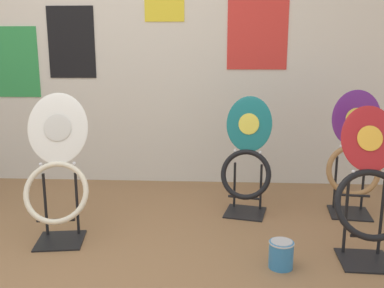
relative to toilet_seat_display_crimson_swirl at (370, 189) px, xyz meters
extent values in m
cube|color=silver|center=(-1.68, 1.46, 0.88)|extent=(8.00, 0.06, 2.60)
cube|color=red|center=(-0.51, 1.42, 0.91)|extent=(0.50, 0.01, 0.65)
cube|color=black|center=(-2.10, 1.42, 0.81)|extent=(0.41, 0.01, 0.60)
cube|color=#2D8E47|center=(-2.65, 1.42, 0.64)|extent=(0.50, 0.01, 0.61)
cube|color=black|center=(0.00, -0.03, -0.42)|extent=(0.29, 0.29, 0.01)
cylinder|color=black|center=(-0.09, 0.07, -0.19)|extent=(0.02, 0.02, 0.44)
cylinder|color=black|center=(0.10, 0.06, -0.19)|extent=(0.02, 0.02, 0.44)
cylinder|color=black|center=(-0.01, -0.10, -0.23)|extent=(0.22, 0.03, 0.02)
torus|color=black|center=(0.00, -0.05, -0.07)|extent=(0.40, 0.23, 0.37)
ellipsoid|color=#AD1E23|center=(0.00, 0.09, 0.26)|extent=(0.31, 0.15, 0.36)
ellipsoid|color=yellow|center=(0.00, 0.08, 0.27)|extent=(0.14, 0.06, 0.14)
sphere|color=silver|center=(-0.08, 0.04, 0.08)|extent=(0.02, 0.02, 0.02)
cube|color=black|center=(-0.63, 0.67, -0.42)|extent=(0.33, 0.33, 0.01)
cylinder|color=black|center=(-0.70, 0.78, -0.24)|extent=(0.02, 0.02, 0.34)
cylinder|color=black|center=(-0.51, 0.74, -0.24)|extent=(0.02, 0.02, 0.34)
cylinder|color=black|center=(-0.64, 0.60, -0.28)|extent=(0.22, 0.07, 0.02)
torus|color=black|center=(-0.63, 0.65, -0.12)|extent=(0.39, 0.24, 0.35)
ellipsoid|color=#197075|center=(-0.61, 0.75, 0.23)|extent=(0.34, 0.17, 0.40)
ellipsoid|color=#EADB4C|center=(-0.61, 0.73, 0.23)|extent=(0.15, 0.07, 0.15)
sphere|color=silver|center=(-0.71, 0.73, 0.03)|extent=(0.02, 0.02, 0.02)
sphere|color=silver|center=(-0.53, 0.69, 0.03)|extent=(0.02, 0.02, 0.02)
cube|color=black|center=(0.13, 0.70, -0.42)|extent=(0.31, 0.31, 0.01)
cylinder|color=black|center=(0.04, 0.81, -0.22)|extent=(0.02, 0.02, 0.39)
cylinder|color=black|center=(0.24, 0.78, -0.22)|extent=(0.02, 0.02, 0.39)
cylinder|color=black|center=(0.12, 0.63, -0.26)|extent=(0.22, 0.04, 0.02)
torus|color=#9E7042|center=(0.13, 0.68, -0.09)|extent=(0.39, 0.17, 0.37)
ellipsoid|color=#60237F|center=(0.13, 0.73, 0.27)|extent=(0.33, 0.08, 0.40)
ellipsoid|color=#E5CC4C|center=(0.13, 0.72, 0.28)|extent=(0.15, 0.03, 0.15)
sphere|color=silver|center=(0.04, 0.73, 0.07)|extent=(0.02, 0.02, 0.02)
sphere|color=silver|center=(0.22, 0.71, 0.07)|extent=(0.02, 0.02, 0.02)
cube|color=black|center=(-1.81, 0.14, -0.42)|extent=(0.32, 0.32, 0.01)
cylinder|color=black|center=(-1.92, 0.21, -0.21)|extent=(0.02, 0.02, 0.41)
cylinder|color=black|center=(-1.72, 0.24, -0.21)|extent=(0.02, 0.02, 0.41)
cylinder|color=black|center=(-1.80, 0.06, -0.25)|extent=(0.22, 0.05, 0.02)
torus|color=beige|center=(-1.80, 0.11, -0.10)|extent=(0.41, 0.27, 0.35)
ellipsoid|color=white|center=(-1.83, 0.27, 0.27)|extent=(0.39, 0.22, 0.43)
ellipsoid|color=silver|center=(-1.83, 0.26, 0.27)|extent=(0.17, 0.09, 0.16)
sphere|color=silver|center=(-1.92, 0.19, 0.06)|extent=(0.02, 0.02, 0.02)
sphere|color=silver|center=(-1.72, 0.22, 0.06)|extent=(0.02, 0.02, 0.02)
cylinder|color=teal|center=(-0.48, -0.12, -0.35)|extent=(0.13, 0.13, 0.15)
torus|color=silver|center=(-0.48, -0.12, -0.28)|extent=(0.14, 0.14, 0.01)
cylinder|color=#B2B2B7|center=(-0.48, -0.12, -0.27)|extent=(0.12, 0.12, 0.00)
camera|label=1|loc=(-0.85, -2.29, 0.74)|focal=40.00mm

